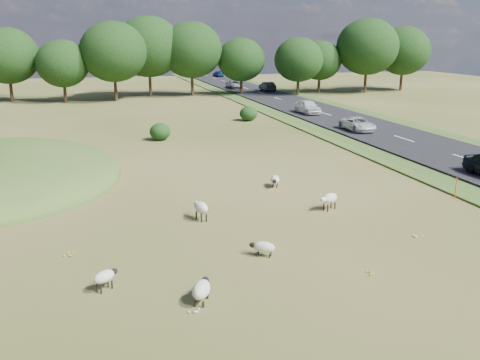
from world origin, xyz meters
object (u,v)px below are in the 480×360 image
object	(u,v)px
marker_post	(456,188)
car_5	(358,124)
sheep_0	(275,180)
car_3	(308,107)
car_1	(235,85)
car_4	(218,74)
sheep_4	(201,207)
sheep_5	(105,277)
car_2	(267,86)
sheep_1	(329,198)
sheep_2	(202,289)
sheep_3	(263,247)

from	to	relation	value
marker_post	car_5	xyz separation A→B (m)	(4.70, 20.32, 0.26)
sheep_0	car_3	size ratio (longest dim) A/B	0.28
marker_post	car_1	xyz separation A→B (m)	(4.70, 63.87, 0.28)
car_5	car_4	bearing A→B (deg)	86.94
car_1	car_4	bearing A→B (deg)	82.12
sheep_4	sheep_5	world-z (taller)	sheep_4
sheep_0	sheep_4	bearing A→B (deg)	-26.99
car_2	car_5	world-z (taller)	car_2
sheep_1	car_5	distance (m)	23.68
sheep_4	sheep_5	distance (m)	8.04
sheep_2	car_3	world-z (taller)	car_3
sheep_1	car_1	distance (m)	64.97
sheep_0	car_1	bearing A→B (deg)	-170.32
sheep_0	car_5	xyz separation A→B (m)	(13.50, 15.31, 0.43)
sheep_4	car_3	size ratio (longest dim) A/B	0.29
sheep_1	car_3	xyz separation A→B (m)	(12.28, 32.12, 0.40)
car_1	sheep_0	bearing A→B (deg)	-102.92
car_3	sheep_1	bearing A→B (deg)	-110.91
marker_post	sheep_1	bearing A→B (deg)	179.45
car_4	car_1	bearing A→B (deg)	82.12
sheep_5	marker_post	bearing A→B (deg)	-20.48
car_2	car_3	distance (m)	25.98
car_5	marker_post	bearing A→B (deg)	-103.03
sheep_4	car_2	size ratio (longest dim) A/B	0.30
sheep_0	car_3	distance (m)	30.36
sheep_1	sheep_4	bearing A→B (deg)	-29.02
sheep_1	sheep_3	xyz separation A→B (m)	(-5.16, -4.81, -0.23)
car_1	car_5	world-z (taller)	car_1
sheep_1	car_1	size ratio (longest dim) A/B	0.28
car_4	car_5	distance (m)	71.10
car_3	sheep_0	bearing A→B (deg)	-116.41
car_3	sheep_3	bearing A→B (deg)	-115.27
sheep_0	car_1	world-z (taller)	car_1
marker_post	sheep_3	distance (m)	13.59
car_1	car_4	distance (m)	27.71
car_4	marker_post	bearing A→B (deg)	84.68
car_1	car_2	size ratio (longest dim) A/B	1.03
marker_post	car_3	distance (m)	32.54
sheep_4	car_4	bearing A→B (deg)	-26.59
marker_post	sheep_1	distance (m)	7.57
marker_post	sheep_1	xyz separation A→B (m)	(-7.57, 0.07, 0.02)
sheep_3	car_5	bearing A→B (deg)	-90.84
car_2	car_3	xyz separation A→B (m)	(-3.80, -25.70, 0.04)
sheep_3	car_1	size ratio (longest dim) A/B	0.24
sheep_0	sheep_1	distance (m)	5.09
sheep_5	car_4	xyz separation A→B (m)	(27.57, 97.43, 0.34)
sheep_4	car_3	xyz separation A→B (m)	(18.98, 31.85, 0.38)
sheep_4	car_3	bearing A→B (deg)	-43.32
marker_post	car_3	xyz separation A→B (m)	(4.70, 32.20, 0.42)
sheep_4	car_2	bearing A→B (deg)	-34.12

